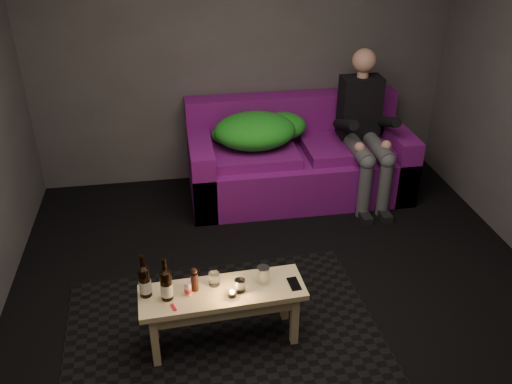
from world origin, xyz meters
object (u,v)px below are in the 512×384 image
(person, at_px, (364,126))
(beer_bottle_b, at_px, (166,284))
(sofa, at_px, (297,161))
(steel_cup, at_px, (263,274))
(beer_bottle_a, at_px, (145,281))
(coffee_table, at_px, (223,299))

(person, bearing_deg, beer_bottle_b, -136.13)
(sofa, distance_m, steel_cup, 2.00)
(beer_bottle_b, distance_m, steel_cup, 0.61)
(person, xyz_separation_m, beer_bottle_a, (-1.98, -1.73, -0.18))
(sofa, xyz_separation_m, beer_bottle_b, (-1.27, -1.95, 0.21))
(sofa, relative_size, coffee_table, 1.96)
(person, relative_size, beer_bottle_b, 4.64)
(coffee_table, bearing_deg, beer_bottle_b, -176.38)
(person, distance_m, coffee_table, 2.35)
(person, relative_size, steel_cup, 12.57)
(beer_bottle_b, relative_size, steel_cup, 2.71)
(person, relative_size, coffee_table, 1.31)
(sofa, height_order, beer_bottle_a, sofa)
(beer_bottle_a, height_order, steel_cup, beer_bottle_a)
(sofa, distance_m, beer_bottle_a, 2.36)
(sofa, xyz_separation_m, coffee_table, (-0.93, -1.92, 0.03))
(beer_bottle_b, height_order, steel_cup, beer_bottle_b)
(sofa, height_order, steel_cup, sofa)
(sofa, distance_m, beer_bottle_b, 2.33)
(steel_cup, bearing_deg, person, 54.02)
(beer_bottle_a, height_order, beer_bottle_b, beer_bottle_a)
(beer_bottle_a, bearing_deg, beer_bottle_b, -22.30)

